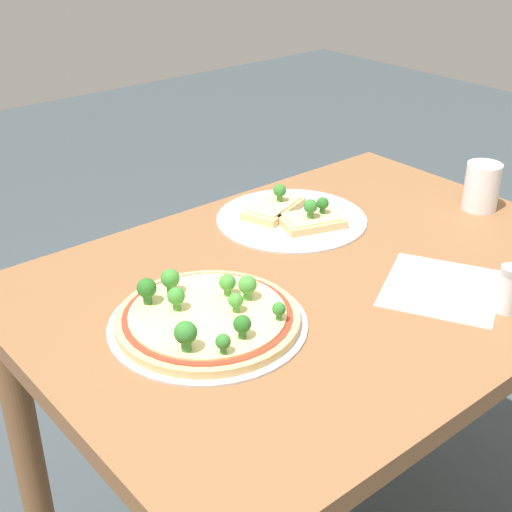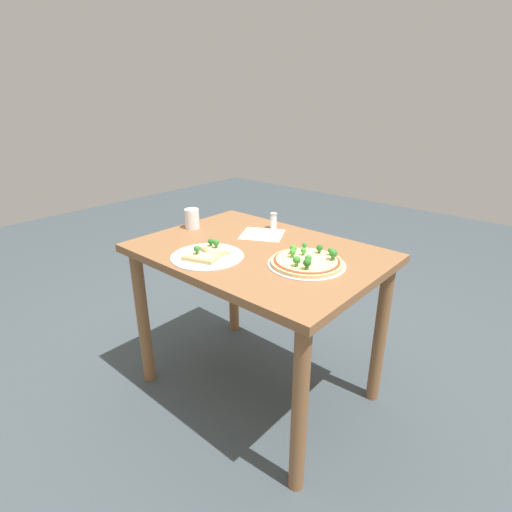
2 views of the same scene
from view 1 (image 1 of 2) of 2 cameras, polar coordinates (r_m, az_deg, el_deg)
The scene contains 6 objects.
dining_table at distance 1.36m, azimuth 5.37°, elevation -5.72°, with size 1.09×0.77×0.77m.
pizza_tray_whole at distance 1.14m, azimuth -3.82°, elevation -4.96°, with size 0.32×0.32×0.07m.
pizza_tray_slice at distance 1.49m, azimuth 2.93°, elevation 3.28°, with size 0.31×0.31×0.06m.
drinking_cup at distance 1.60m, azimuth 17.62°, elevation 5.32°, with size 0.07×0.07×0.10m, color white.
condiment_shaker at distance 1.23m, azimuth 19.51°, elevation -2.53°, with size 0.03×0.03×0.08m.
paper_menu at distance 1.28m, azimuth 14.62°, elevation -2.49°, with size 0.20×0.19×0.00m, color silver.
Camera 1 is at (0.82, 0.78, 1.41)m, focal length 50.00 mm.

